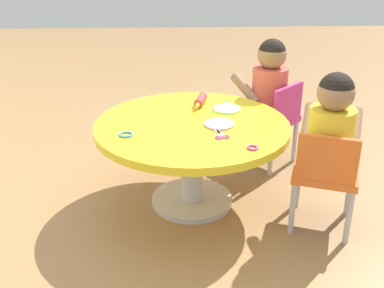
# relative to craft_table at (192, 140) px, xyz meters

# --- Properties ---
(ground_plane) EXTENTS (10.00, 10.00, 0.00)m
(ground_plane) POSITION_rel_craft_table_xyz_m (0.00, 0.00, -0.37)
(ground_plane) COLOR #9E7247
(craft_table) EXTENTS (0.99, 0.99, 0.47)m
(craft_table) POSITION_rel_craft_table_xyz_m (0.00, 0.00, 0.00)
(craft_table) COLOR silver
(craft_table) RESTS_ON ground
(child_chair_left) EXTENTS (0.38, 0.38, 0.54)m
(child_chair_left) POSITION_rel_craft_table_xyz_m (-0.26, -0.63, -0.06)
(child_chair_left) COLOR #B7B7BC
(child_chair_left) RESTS_ON ground
(seated_child_left) EXTENTS (0.42, 0.37, 0.51)m
(seated_child_left) POSITION_rel_craft_table_xyz_m (-0.22, -0.64, 0.16)
(seated_child_left) COLOR #3F4772
(seated_child_left) RESTS_ON ground
(child_chair_right) EXTENTS (0.42, 0.42, 0.54)m
(child_chair_right) POSITION_rel_craft_table_xyz_m (0.45, -0.51, -0.06)
(child_chair_right) COLOR #B7B7BC
(child_chair_right) RESTS_ON ground
(seated_child_right) EXTENTS (0.44, 0.43, 0.51)m
(seated_child_right) POSITION_rel_craft_table_xyz_m (0.48, -0.48, 0.16)
(seated_child_right) COLOR #3F4772
(seated_child_right) RESTS_ON ground
(rolling_pin) EXTENTS (0.23, 0.08, 0.05)m
(rolling_pin) POSITION_rel_craft_table_xyz_m (0.28, -0.06, 0.12)
(rolling_pin) COLOR #D83F3F
(rolling_pin) RESTS_ON craft_table
(craft_scissors) EXTENTS (0.14, 0.08, 0.01)m
(craft_scissors) POSITION_rel_craft_table_xyz_m (-0.16, -0.13, 0.10)
(craft_scissors) COLOR silver
(craft_scissors) RESTS_ON craft_table
(playdough_blob_0) EXTENTS (0.15, 0.15, 0.01)m
(playdough_blob_0) POSITION_rel_craft_table_xyz_m (-0.03, -0.14, 0.10)
(playdough_blob_0) COLOR pink
(playdough_blob_0) RESTS_ON craft_table
(playdough_blob_1) EXTENTS (0.15, 0.15, 0.01)m
(playdough_blob_1) POSITION_rel_craft_table_xyz_m (0.19, -0.20, 0.10)
(playdough_blob_1) COLOR #B2E58C
(playdough_blob_1) RESTS_ON craft_table
(cookie_cutter_0) EXTENTS (0.07, 0.07, 0.01)m
(cookie_cutter_0) POSITION_rel_craft_table_xyz_m (-0.14, 0.32, 0.10)
(cookie_cutter_0) COLOR #3F99D8
(cookie_cutter_0) RESTS_ON craft_table
(cookie_cutter_1) EXTENTS (0.05, 0.05, 0.01)m
(cookie_cutter_1) POSITION_rel_craft_table_xyz_m (0.26, -0.21, 0.10)
(cookie_cutter_1) COLOR #3F99D8
(cookie_cutter_1) RESTS_ON craft_table
(cookie_cutter_2) EXTENTS (0.05, 0.05, 0.01)m
(cookie_cutter_2) POSITION_rel_craft_table_xyz_m (-0.32, -0.26, 0.10)
(cookie_cutter_2) COLOR #D83FA5
(cookie_cutter_2) RESTS_ON craft_table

